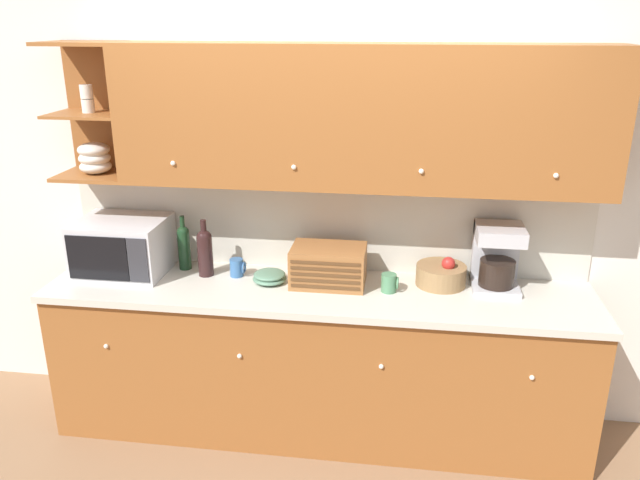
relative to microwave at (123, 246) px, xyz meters
name	(u,v)px	position (x,y,z in m)	size (l,w,h in m)	color
ground_plane	(325,397)	(1.18, 0.23, -1.09)	(24.00, 24.00, 0.00)	#896647
wall_back	(326,207)	(1.18, 0.26, 0.21)	(5.46, 0.06, 2.60)	silver
counter_unit	(318,360)	(1.18, -0.08, -0.62)	(3.08, 0.65, 0.93)	#935628
backsplash_panel	(325,224)	(1.18, 0.23, 0.12)	(3.06, 0.01, 0.56)	beige
upper_cabinets	(352,117)	(1.34, 0.06, 0.78)	(3.06, 0.36, 0.75)	#935628
microwave	(123,246)	(0.00, 0.00, 0.00)	(0.51, 0.42, 0.32)	silver
wine_bottle	(184,245)	(0.34, 0.10, -0.01)	(0.07, 0.07, 0.33)	#19381E
second_wine_bottle	(205,250)	(0.50, 0.02, -0.01)	(0.09, 0.09, 0.34)	black
mug	(237,268)	(0.68, 0.03, -0.11)	(0.09, 0.08, 0.11)	#38669E
bowl_stack_on_counter	(270,277)	(0.89, -0.03, -0.13)	(0.19, 0.19, 0.07)	slate
bread_box	(328,266)	(1.23, -0.01, -0.05)	(0.42, 0.28, 0.22)	#996033
mug_blue_second	(389,283)	(1.58, -0.07, -0.11)	(0.10, 0.08, 0.10)	#4C845B
fruit_basket	(441,275)	(1.87, 0.07, -0.10)	(0.28, 0.28, 0.18)	#937047
coffee_maker	(497,257)	(2.16, 0.08, 0.02)	(0.26, 0.26, 0.37)	#B7B7BC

